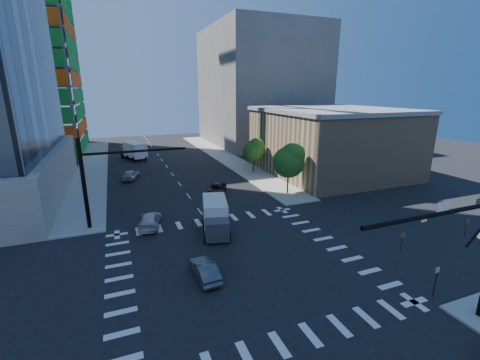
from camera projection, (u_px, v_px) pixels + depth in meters
name	position (u px, v px, depth m)	size (l,w,h in m)	color
ground	(238.00, 262.00, 25.97)	(160.00, 160.00, 0.00)	black
road_markings	(238.00, 262.00, 25.97)	(20.00, 20.00, 0.01)	silver
sidewalk_ne	(225.00, 157.00, 66.18)	(5.00, 60.00, 0.15)	gray
sidewalk_nw	(93.00, 167.00, 57.40)	(5.00, 60.00, 0.15)	gray
construction_building	(3.00, 33.00, 65.15)	(25.16, 34.50, 70.60)	gray
commercial_building	(331.00, 141.00, 53.02)	(20.50, 22.50, 10.60)	tan
bg_building_ne	(259.00, 88.00, 80.94)	(24.00, 30.00, 28.00)	#64605A
signal_mast_nw	(100.00, 174.00, 31.27)	(10.20, 0.40, 9.00)	black
tree_south	(290.00, 160.00, 41.59)	(4.16, 4.16, 6.82)	#382316
tree_north	(254.00, 150.00, 52.64)	(3.54, 3.52, 5.78)	#382316
no_parking_sign	(436.00, 278.00, 21.29)	(0.30, 0.06, 2.20)	black
car_nb_far	(217.00, 189.00, 42.78)	(2.25, 4.87, 1.35)	black
car_sb_near	(150.00, 220.00, 32.56)	(1.96, 4.82, 1.40)	#BDBDBD
car_sb_mid	(131.00, 175.00, 49.68)	(1.83, 4.54, 1.55)	#9D9FA4
car_sb_cross	(205.00, 270.00, 23.62)	(1.39, 3.99, 1.32)	#4B4C51
box_truck_near	(216.00, 219.00, 31.18)	(3.73, 6.16, 3.01)	black
box_truck_far	(133.00, 152.00, 64.20)	(4.96, 7.10, 3.43)	black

